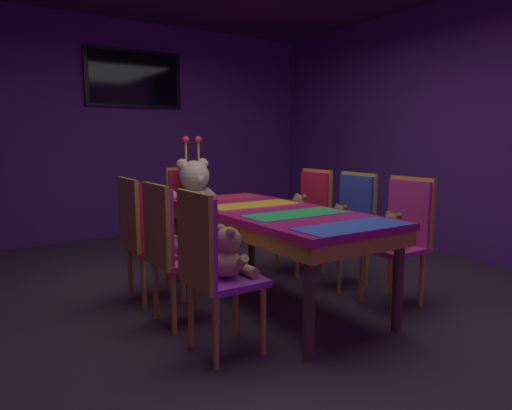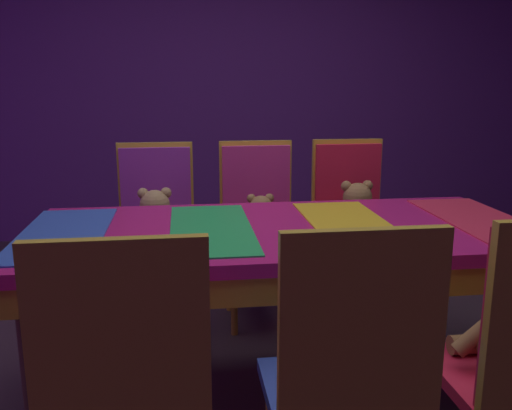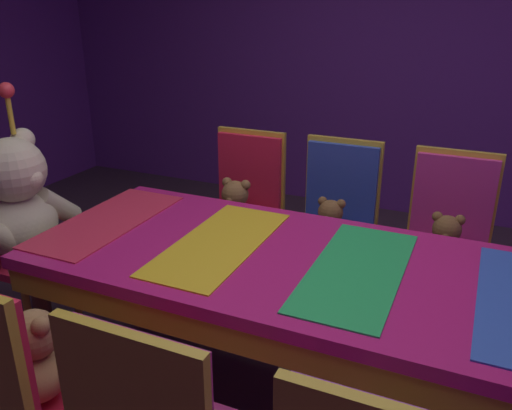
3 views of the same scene
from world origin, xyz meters
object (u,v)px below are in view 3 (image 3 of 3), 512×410
Objects in this scene: teddy_right_2 at (235,210)px; throne_chair at (0,225)px; chair_left_2 at (2,388)px; chair_right_0 at (448,230)px; banquet_table at (284,276)px; chair_right_2 at (246,199)px; teddy_left_2 at (39,359)px; king_teddy_bear at (20,206)px; chair_right_1 at (337,212)px; teddy_right_1 at (329,226)px; teddy_right_0 at (445,245)px.

throne_chair reaches higher than teddy_right_2.
chair_left_2 and chair_right_0 have the same top height.
banquet_table is 1.01m from chair_right_2.
teddy_left_2 is 0.40× the size of king_teddy_bear.
teddy_right_1 is (-0.14, 0.00, -0.03)m from chair_right_1.
chair_right_1 is (1.73, -0.53, 0.00)m from chair_left_2.
teddy_right_0 reaches higher than teddy_right_1.
teddy_right_1 is (1.59, -0.53, -0.03)m from chair_left_2.
chair_right_2 is 1.30m from throne_chair.
chair_right_0 is 1.16× the size of king_teddy_bear.
banquet_table reaches higher than teddy_right_0.
king_teddy_bear is at bearing -69.25° from teddy_right_0.
chair_left_2 is 1.00× the size of throne_chair.
chair_right_2 is (-0.02, 0.53, 0.00)m from chair_right_1.
banquet_table is at bearing -37.42° from teddy_left_2.
chair_right_2 is 0.15m from teddy_right_2.
throne_chair is (-0.70, 0.98, 0.01)m from teddy_right_2.
king_teddy_bear reaches higher than teddy_right_2.
teddy_left_2 is 1.23m from throne_chair.
teddy_right_0 is at bearing -37.00° from teddy_left_2.
teddy_left_2 is 1.54m from teddy_right_1.
chair_right_2 is 1.16× the size of king_teddy_bear.
teddy_right_0 is 2.20m from throne_chair.
teddy_left_2 is at bearing -36.14° from throne_chair.
teddy_right_1 is at bearing 28.22° from king_teddy_bear.
chair_right_1 is at bearing -89.75° from chair_right_0.
chair_right_0 is 1.10m from chair_right_2.
teddy_left_2 is (0.15, 0.00, -0.00)m from chair_left_2.
chair_right_0 reaches higher than teddy_right_1.
throne_chair reaches higher than banquet_table.
teddy_right_2 is (0.70, 0.56, -0.07)m from banquet_table.
chair_right_1 is at bearing -180.00° from teddy_right_1.
king_teddy_bear is (0.72, 0.82, 0.13)m from teddy_left_2.
king_teddy_bear reaches higher than chair_right_2.
chair_right_0 reaches higher than teddy_right_0.
banquet_table is 6.39× the size of teddy_right_2.
teddy_right_2 reaches higher than teddy_right_0.
chair_right_0 is at bearing 24.39° from king_teddy_bear.
chair_right_0 is at bearing 22.63° from throne_chair.
teddy_left_2 is 0.34× the size of chair_right_1.
teddy_right_0 is at bearing 90.19° from teddy_right_1.
teddy_left_2 is at bearing -37.00° from teddy_right_0.
chair_left_2 is at bearing -18.25° from teddy_right_1.
chair_right_2 reaches higher than teddy_right_2.
chair_right_0 is 1.00× the size of throne_chair.
throne_chair is (-0.87, 2.08, 0.00)m from chair_right_0.
chair_left_2 is 3.12× the size of teddy_right_2.
throne_chair is (0.00, 1.54, -0.06)m from banquet_table.
teddy_right_2 is 0.37× the size of king_teddy_bear.
chair_right_2 is at bearing 45.94° from king_teddy_bear.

